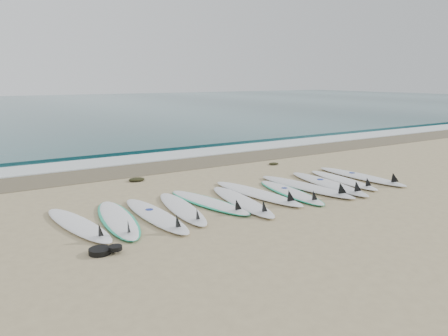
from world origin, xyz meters
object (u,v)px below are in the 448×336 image
surfboard_6 (259,193)px  leash_coil (103,250)px  surfboard_0 (79,225)px  surfboard_11 (362,176)px

surfboard_6 → leash_coil: (-3.80, -1.32, -0.01)m
surfboard_6 → leash_coil: size_ratio=5.91×
surfboard_6 → leash_coil: 4.02m
surfboard_0 → leash_coil: 1.32m
leash_coil → surfboard_0: bearing=90.5°
surfboard_0 → surfboard_11: (7.03, -0.07, 0.01)m
surfboard_11 → leash_coil: bearing=-172.0°
surfboard_11 → leash_coil: size_ratio=5.81×
surfboard_11 → leash_coil: surfboard_11 is taller
surfboard_0 → surfboard_11: size_ratio=0.91×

